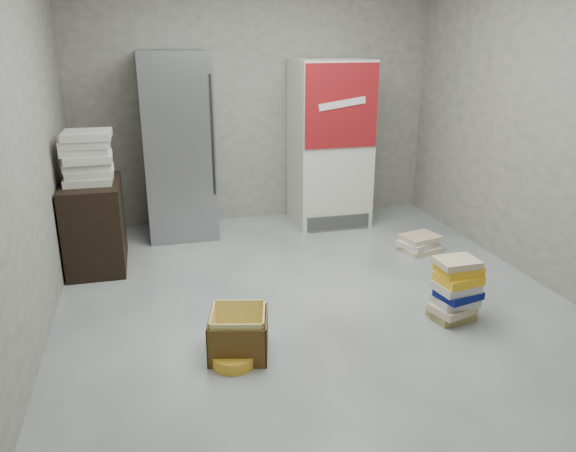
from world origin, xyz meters
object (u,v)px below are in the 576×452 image
(coke_cooler, at_px, (330,143))
(cardboard_box, at_px, (239,336))
(wood_shelf, at_px, (95,225))
(steel_fridge, at_px, (178,146))
(phonebook_stack_main, at_px, (456,290))

(coke_cooler, bearing_deg, cardboard_box, -119.84)
(wood_shelf, distance_m, cardboard_box, 2.11)
(steel_fridge, distance_m, coke_cooler, 1.65)
(wood_shelf, relative_size, cardboard_box, 1.72)
(wood_shelf, relative_size, phonebook_stack_main, 1.64)
(steel_fridge, xyz_separation_m, cardboard_box, (0.18, -2.56, -0.82))
(coke_cooler, xyz_separation_m, phonebook_stack_main, (0.19, -2.48, -0.66))
(steel_fridge, bearing_deg, cardboard_box, -85.90)
(wood_shelf, bearing_deg, steel_fridge, 41.31)
(wood_shelf, bearing_deg, phonebook_stack_main, -33.36)
(steel_fridge, distance_m, wood_shelf, 1.23)
(wood_shelf, bearing_deg, coke_cooler, 16.28)
(wood_shelf, height_order, phonebook_stack_main, wood_shelf)
(coke_cooler, xyz_separation_m, wood_shelf, (-2.48, -0.72, -0.50))
(coke_cooler, height_order, phonebook_stack_main, coke_cooler)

